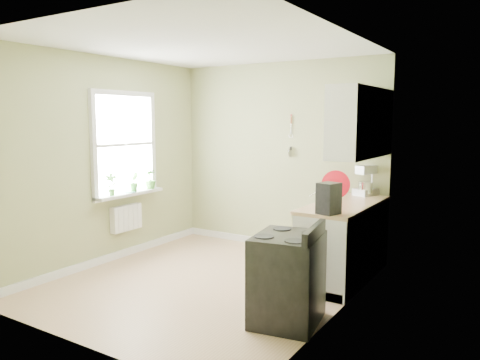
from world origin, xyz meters
The scene contains 21 objects.
floor centered at (0.00, 0.00, -0.01)m, with size 3.20×3.60×0.02m, color tan.
ceiling centered at (0.00, 0.00, 2.71)m, with size 3.20×3.60×0.02m, color white.
wall_back centered at (0.00, 1.81, 1.35)m, with size 3.20×0.02×2.70m, color tan.
wall_left centered at (-1.61, 0.00, 1.35)m, with size 0.02×3.60×2.70m, color tan.
wall_right centered at (1.61, 0.00, 1.35)m, with size 0.02×3.60×2.70m, color tan.
base_cabinets centered at (1.30, 1.00, 0.43)m, with size 0.60×1.60×0.87m, color white.
countertop centered at (1.29, 1.00, 0.89)m, with size 0.64×1.60×0.04m, color #DCB486.
upper_cabinets centered at (1.43, 1.10, 1.85)m, with size 0.35×1.40×0.80m, color white.
window centered at (-1.58, 0.30, 1.55)m, with size 0.06×1.14×1.44m.
window_sill centered at (-1.51, 0.30, 0.88)m, with size 0.18×1.14×0.04m, color white.
radiator centered at (-1.54, 0.25, 0.55)m, with size 0.12×0.50×0.35m, color white.
wall_utensils centered at (0.20, 1.78, 1.56)m, with size 0.02×0.14×0.58m.
stove centered at (1.28, -0.46, 0.42)m, with size 0.70×0.77×0.95m.
stand_mixer centered at (1.33, 1.74, 1.09)m, with size 0.33×0.40×0.43m.
kettle centered at (1.06, 0.84, 1.02)m, with size 0.21×0.12×0.21m.
coffee_maker centered at (1.36, 0.30, 1.07)m, with size 0.24×0.25×0.33m.
red_tray centered at (1.08, 1.26, 1.09)m, with size 0.35×0.35×0.02m, color red.
jar centered at (1.14, 0.60, 0.95)m, with size 0.07×0.07×0.08m.
plant_a centered at (-1.50, -0.04, 1.05)m, with size 0.16×0.11×0.30m, color #3F7B2B.
plant_b centered at (-1.50, 0.38, 1.04)m, with size 0.15×0.12×0.27m, color #3F7B2B.
plant_c centered at (-1.50, 0.70, 1.04)m, with size 0.15×0.15×0.28m, color #3F7B2B.
Camera 1 is at (3.13, -4.24, 1.88)m, focal length 35.00 mm.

